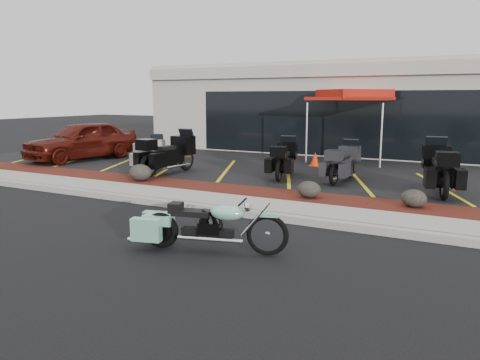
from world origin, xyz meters
The scene contains 18 objects.
ground centered at (0.00, 0.00, 0.00)m, with size 90.00×90.00×0.00m, color black.
curb centered at (0.00, 0.90, 0.07)m, with size 24.00×0.25×0.15m, color gray.
sidewalk centered at (0.00, 1.60, 0.07)m, with size 24.00×1.20×0.15m, color gray.
mulch_bed centered at (0.00, 2.80, 0.08)m, with size 24.00×1.20×0.16m, color #36110C.
upper_lot centered at (0.00, 8.20, 0.07)m, with size 26.00×9.60×0.15m, color black.
dealership_building centered at (0.00, 14.47, 2.01)m, with size 18.00×8.16×4.00m.
boulder_left centered at (-3.42, 2.64, 0.40)m, with size 0.68×0.56×0.48m, color black.
boulder_mid centered at (1.68, 2.67, 0.36)m, with size 0.57×0.47×0.40m, color black.
boulder_right centered at (4.06, 2.80, 0.36)m, with size 0.55×0.46×0.39m, color black.
hero_cruiser centered at (2.33, -1.22, 0.46)m, with size 2.61×0.66×0.92m, color #7CC1A2, non-canonical shape.
touring_white centered at (-4.73, 5.14, 0.73)m, with size 1.98×0.76×1.15m, color beige, non-canonical shape.
touring_black_front centered at (-3.38, 4.94, 0.84)m, with size 2.38×0.91×1.38m, color black, non-canonical shape.
touring_black_mid centered at (-0.12, 5.84, 0.76)m, with size 2.09×0.80×1.21m, color black, non-canonical shape.
touring_grey centered at (1.84, 5.97, 0.74)m, with size 2.02×0.77×1.17m, color #2A292E, non-canonical shape.
touring_black_rear centered at (4.21, 5.54, 0.84)m, with size 2.37×0.90×1.38m, color black, non-canonical shape.
parked_car centered at (-8.49, 5.34, 0.90)m, with size 1.77×4.40×1.50m, color #460F0A.
traffic_cone centered at (0.10, 7.90, 0.39)m, with size 0.35×0.35×0.49m, color red.
popup_canopy centered at (0.88, 9.87, 2.58)m, with size 3.27×3.27×2.68m.
Camera 1 is at (5.29, -7.89, 2.55)m, focal length 35.00 mm.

